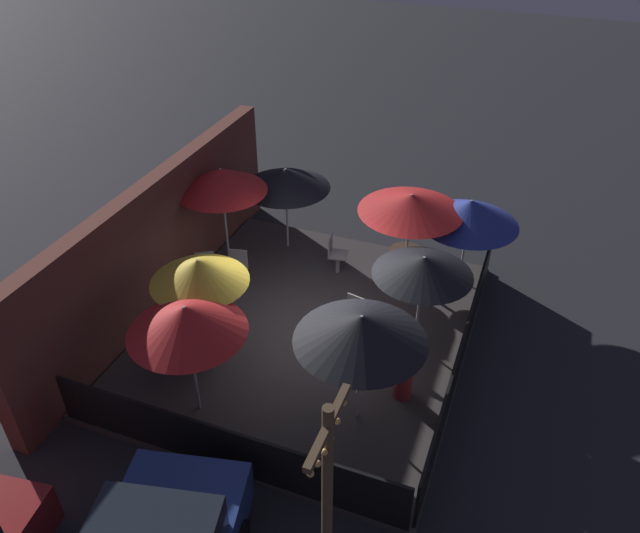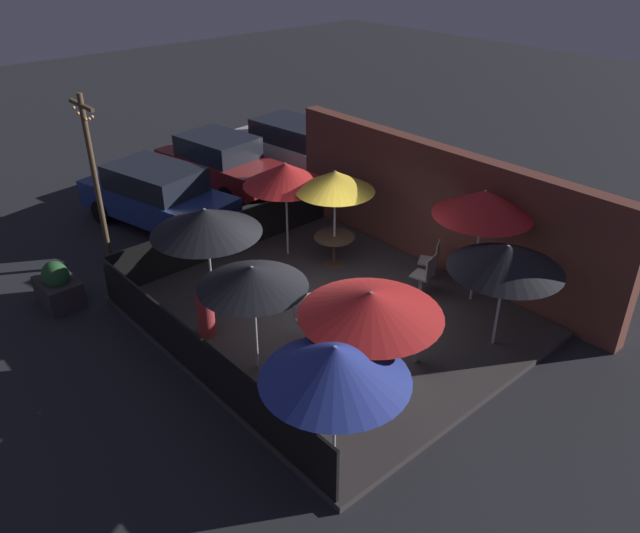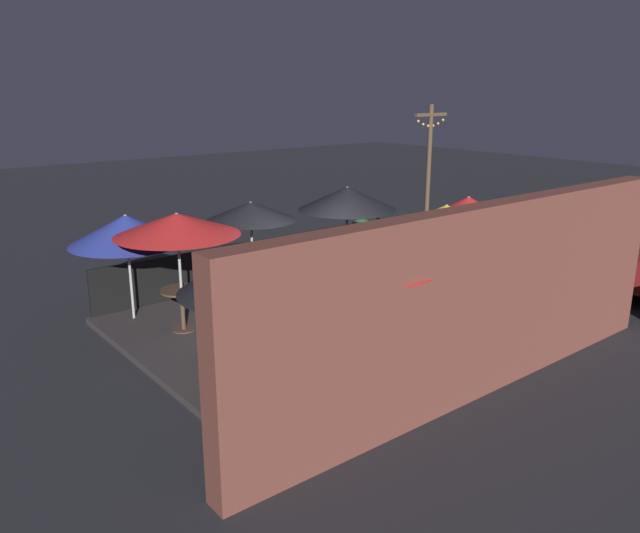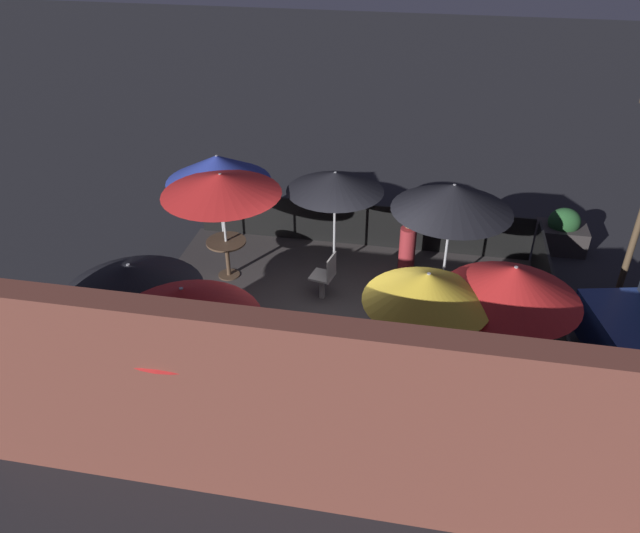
{
  "view_description": "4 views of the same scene",
  "coord_description": "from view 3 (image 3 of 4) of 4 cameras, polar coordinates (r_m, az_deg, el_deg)",
  "views": [
    {
      "loc": [
        -8.85,
        -3.65,
        8.36
      ],
      "look_at": [
        0.67,
        -0.01,
        1.26
      ],
      "focal_mm": 35.0,
      "sensor_mm": 36.0,
      "label": 1
    },
    {
      "loc": [
        7.7,
        -7.11,
        7.09
      ],
      "look_at": [
        -0.35,
        0.05,
        1.04
      ],
      "focal_mm": 35.0,
      "sensor_mm": 36.0,
      "label": 2
    },
    {
      "loc": [
        7.06,
        8.5,
        4.38
      ],
      "look_at": [
        -0.02,
        -0.39,
        1.11
      ],
      "focal_mm": 35.0,
      "sensor_mm": 36.0,
      "label": 3
    },
    {
      "loc": [
        -1.27,
        8.43,
        6.85
      ],
      "look_at": [
        0.36,
        -0.34,
        1.2
      ],
      "focal_mm": 35.0,
      "sensor_mm": 36.0,
      "label": 4
    }
  ],
  "objects": [
    {
      "name": "dining_table_1",
      "position": [
        11.51,
        -12.52,
        -2.85
      ],
      "size": [
        0.77,
        0.77,
        0.78
      ],
      "color": "#4C3828",
      "rests_on": "patio_deck"
    },
    {
      "name": "patio_chair_3",
      "position": [
        12.15,
        -3.08,
        -1.91
      ],
      "size": [
        0.47,
        0.47,
        0.94
      ],
      "rotation": [
        0.0,
        0.0,
        -0.21
      ],
      "color": "gray",
      "rests_on": "patio_deck"
    },
    {
      "name": "patio_chair_1",
      "position": [
        10.36,
        -7.41,
        -5.28
      ],
      "size": [
        0.46,
        0.46,
        0.94
      ],
      "rotation": [
        0.0,
        0.0,
        -1.41
      ],
      "color": "gray",
      "rests_on": "patio_deck"
    },
    {
      "name": "patio_deck",
      "position": [
        11.86,
        1.1,
        -5.32
      ],
      "size": [
        7.18,
        6.19,
        0.12
      ],
      "color": "#383333",
      "rests_on": "ground_plane"
    },
    {
      "name": "fence_front",
      "position": [
        14.05,
        -6.84,
        0.3
      ],
      "size": [
        6.98,
        0.05,
        0.95
      ],
      "color": "black",
      "rests_on": "patio_deck"
    },
    {
      "name": "patio_umbrella_4",
      "position": [
        8.47,
        -6.25,
        -0.79
      ],
      "size": [
        2.04,
        2.04,
        2.06
      ],
      "color": "#B2B2B7",
      "rests_on": "patio_deck"
    },
    {
      "name": "ground_plane",
      "position": [
        11.88,
        1.1,
        -5.59
      ],
      "size": [
        60.0,
        60.0,
        0.0
      ],
      "primitive_type": "plane",
      "color": "#26262B"
    },
    {
      "name": "parked_car_1",
      "position": [
        16.02,
        27.09,
        1.5
      ],
      "size": [
        4.08,
        2.22,
        1.62
      ],
      "rotation": [
        0.0,
        0.0,
        0.14
      ],
      "color": "maroon",
      "rests_on": "ground_plane"
    },
    {
      "name": "patio_chair_0",
      "position": [
        9.81,
        4.77,
        -6.46
      ],
      "size": [
        0.48,
        0.48,
        0.94
      ],
      "rotation": [
        0.0,
        0.0,
        -2.92
      ],
      "color": "gray",
      "rests_on": "patio_deck"
    },
    {
      "name": "fence_side_left",
      "position": [
        14.1,
        12.28,
        0.1
      ],
      "size": [
        0.05,
        5.99,
        0.95
      ],
      "color": "black",
      "rests_on": "patio_deck"
    },
    {
      "name": "building_wall",
      "position": [
        9.24,
        14.43,
        -3.16
      ],
      "size": [
        8.78,
        0.36,
        2.84
      ],
      "color": "brown",
      "rests_on": "ground_plane"
    },
    {
      "name": "patio_umbrella_7",
      "position": [
        12.41,
        13.37,
        5.08
      ],
      "size": [
        1.94,
        1.94,
        2.25
      ],
      "color": "#B2B2B7",
      "rests_on": "patio_deck"
    },
    {
      "name": "patio_umbrella_0",
      "position": [
        11.26,
        11.45,
        4.42
      ],
      "size": [
        1.74,
        1.74,
        2.28
      ],
      "color": "#B2B2B7",
      "rests_on": "patio_deck"
    },
    {
      "name": "patio_umbrella_3",
      "position": [
        12.07,
        -17.29,
        3.26
      ],
      "size": [
        2.12,
        2.12,
        2.02
      ],
      "color": "#B2B2B7",
      "rests_on": "patio_deck"
    },
    {
      "name": "patio_umbrella_2",
      "position": [
        12.74,
        -6.34,
        5.05
      ],
      "size": [
        1.85,
        1.85,
        2.04
      ],
      "color": "#B2B2B7",
      "rests_on": "patio_deck"
    },
    {
      "name": "dining_table_0",
      "position": [
        11.63,
        11.06,
        -2.65
      ],
      "size": [
        0.92,
        0.92,
        0.74
      ],
      "color": "#4C3828",
      "rests_on": "patio_deck"
    },
    {
      "name": "parked_car_0",
      "position": [
        16.33,
        17.27,
        2.81
      ],
      "size": [
        4.59,
        2.61,
        1.62
      ],
      "rotation": [
        0.0,
        0.0,
        0.22
      ],
      "color": "navy",
      "rests_on": "ground_plane"
    },
    {
      "name": "patio_umbrella_5",
      "position": [
        13.61,
        2.5,
        6.25
      ],
      "size": [
        2.14,
        2.14,
        2.2
      ],
      "color": "#B2B2B7",
      "rests_on": "patio_deck"
    },
    {
      "name": "patron_0",
      "position": [
        13.94,
        -1.46,
        0.47
      ],
      "size": [
        0.45,
        0.45,
        1.14
      ],
      "rotation": [
        0.0,
        0.0,
        2.54
      ],
      "color": "maroon",
      "rests_on": "patio_deck"
    },
    {
      "name": "patio_umbrella_6",
      "position": [
        8.35,
        4.26,
        1.59
      ],
      "size": [
        1.96,
        1.96,
        2.44
      ],
      "color": "#B2B2B7",
      "rests_on": "patio_deck"
    },
    {
      "name": "patio_chair_2",
      "position": [
        9.64,
        8.61,
        -7.03
      ],
      "size": [
        0.55,
        0.55,
        0.93
      ],
      "rotation": [
        0.0,
        0.0,
        -2.61
      ],
      "color": "gray",
      "rests_on": "patio_deck"
    },
    {
      "name": "light_post",
      "position": [
        16.39,
        9.86,
        8.24
      ],
      "size": [
        1.1,
        0.12,
        3.98
      ],
      "color": "brown",
      "rests_on": "ground_plane"
    },
    {
      "name": "patio_umbrella_1",
      "position": [
        11.16,
        -12.94,
        3.78
      ],
      "size": [
        2.21,
        2.21,
        2.17
      ],
      "color": "#B2B2B7",
      "rests_on": "patio_deck"
    },
    {
      "name": "planter_box",
      "position": [
        17.15,
        3.76,
        2.62
      ],
      "size": [
        1.02,
        0.71,
        0.96
      ],
      "color": "#332D2D",
      "rests_on": "ground_plane"
    }
  ]
}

